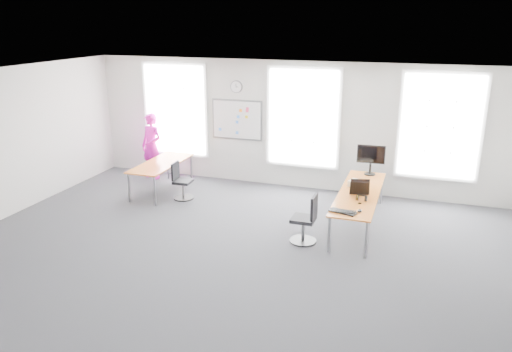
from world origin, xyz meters
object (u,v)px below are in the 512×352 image
(chair_left, at_px, (181,183))
(person, at_px, (152,146))
(desk_left, at_px, (161,165))
(monitor, at_px, (371,157))
(desk_right, at_px, (359,194))
(keyboard, at_px, (343,212))
(chair_right, at_px, (306,222))
(headphones, at_px, (361,198))

(chair_left, bearing_deg, person, 46.66)
(desk_left, height_order, monitor, monitor)
(desk_right, distance_m, keyboard, 1.17)
(person, bearing_deg, chair_right, -13.52)
(person, distance_m, keyboard, 5.84)
(chair_right, relative_size, keyboard, 1.92)
(person, xyz_separation_m, keyboard, (5.24, -2.58, -0.13))
(desk_right, distance_m, monitor, 1.28)
(desk_left, bearing_deg, chair_right, -23.18)
(desk_left, relative_size, keyboard, 4.01)
(keyboard, bearing_deg, headphones, 89.52)
(keyboard, relative_size, headphones, 2.38)
(person, height_order, monitor, person)
(chair_left, relative_size, person, 0.51)
(person, bearing_deg, headphones, -3.88)
(chair_right, bearing_deg, keyboard, 84.66)
(chair_right, bearing_deg, desk_left, -112.54)
(monitor, bearing_deg, keyboard, -97.34)
(desk_right, height_order, headphones, headphones)
(chair_left, height_order, person, person)
(person, height_order, headphones, person)
(desk_right, distance_m, desk_left, 4.68)
(desk_left, relative_size, monitor, 2.94)
(chair_left, relative_size, monitor, 1.29)
(desk_left, height_order, person, person)
(desk_right, height_order, chair_right, chair_right)
(monitor, bearing_deg, chair_right, -112.95)
(desk_left, height_order, headphones, headphones)
(desk_left, bearing_deg, monitor, 7.81)
(headphones, distance_m, monitor, 1.71)
(monitor, bearing_deg, desk_left, -174.87)
(monitor, bearing_deg, person, 175.09)
(chair_left, height_order, keyboard, chair_left)
(desk_right, bearing_deg, chair_left, 176.25)
(desk_right, bearing_deg, person, 165.23)
(desk_right, xyz_separation_m, chair_left, (-4.00, 0.26, -0.28))
(desk_right, xyz_separation_m, chair_right, (-0.79, -1.09, -0.24))
(chair_left, height_order, monitor, monitor)
(chair_right, relative_size, person, 0.55)
(desk_left, xyz_separation_m, chair_right, (3.86, -1.65, -0.24))
(keyboard, bearing_deg, chair_right, -168.31)
(chair_right, height_order, keyboard, chair_right)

